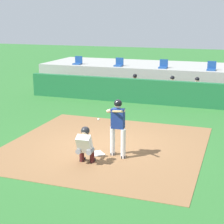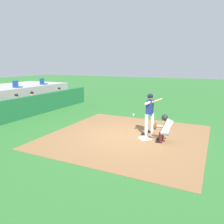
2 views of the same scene
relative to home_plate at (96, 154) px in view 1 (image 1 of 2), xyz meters
name	(u,v)px [view 1 (image 1 of 2)]	position (x,y,z in m)	size (l,w,h in m)	color
ground_plane	(105,146)	(0.00, 0.80, -0.02)	(80.00, 80.00, 0.00)	#2D6B2D
dirt_infield	(105,146)	(0.00, 0.80, -0.02)	(6.40, 6.40, 0.01)	olive
home_plate	(96,154)	(0.00, 0.00, 0.00)	(0.44, 0.44, 0.02)	white
batter_at_plate	(118,124)	(0.69, 0.03, 1.01)	(0.70, 0.75, 1.80)	silver
catcher_crouched	(85,144)	(-0.02, -0.78, 0.59)	(0.50, 1.63, 1.13)	gray
dugout_wall	(151,92)	(0.00, 7.30, 0.58)	(13.00, 0.30, 1.20)	#1E6638
dugout_bench	(155,95)	(0.00, 8.30, 0.20)	(11.80, 0.44, 0.45)	olive
dugout_player_0	(134,86)	(-1.09, 8.14, 0.65)	(0.49, 0.70, 1.30)	#939399
dugout_player_1	(172,88)	(0.86, 8.14, 0.65)	(0.49, 0.70, 1.30)	#939399
dugout_player_2	(196,90)	(2.09, 8.14, 0.65)	(0.49, 0.70, 1.30)	#939399
stands_platform	(168,77)	(0.00, 11.70, 0.68)	(15.00, 4.40, 1.40)	#9E9E99
stadium_seat_0	(78,62)	(-5.20, 10.18, 1.51)	(0.46, 0.46, 0.48)	#1E478C
stadium_seat_1	(119,64)	(-2.60, 10.18, 1.51)	(0.46, 0.46, 0.48)	#1E478C
stadium_seat_2	(163,66)	(0.00, 10.18, 1.51)	(0.46, 0.46, 0.48)	#1E478C
stadium_seat_3	(211,68)	(2.60, 10.18, 1.51)	(0.46, 0.46, 0.48)	#1E478C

